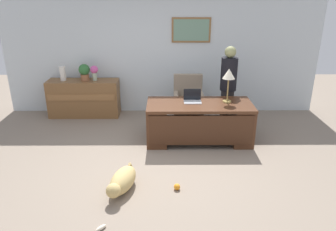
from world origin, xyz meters
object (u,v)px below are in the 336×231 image
at_px(vase_empty, 63,73).
at_px(potted_plant, 84,72).
at_px(desk, 199,121).
at_px(dog_toy_ball, 177,187).
at_px(laptop, 192,99).
at_px(credenza, 84,98).
at_px(desk_lamp, 229,76).
at_px(person_standing, 228,87).
at_px(dog_lying, 122,181).
at_px(vase_with_flowers, 94,71).
at_px(dog_toy_bone, 101,228).
at_px(armchair, 188,102).

relative_size(vase_empty, potted_plant, 0.87).
bearing_deg(vase_empty, desk, -25.44).
relative_size(desk, dog_toy_ball, 20.86).
relative_size(desk, laptop, 5.99).
height_order(credenza, desk_lamp, desk_lamp).
distance_m(person_standing, dog_toy_ball, 2.64).
relative_size(dog_lying, desk_lamp, 1.29).
distance_m(vase_empty, dog_toy_ball, 3.91).
bearing_deg(dog_lying, vase_with_flowers, 107.48).
xyz_separation_m(laptop, vase_empty, (-2.73, 1.22, 0.17)).
distance_m(desk, credenza, 2.79).
bearing_deg(dog_toy_ball, dog_toy_bone, -138.68).
height_order(desk, vase_with_flowers, vase_with_flowers).
bearing_deg(desk, credenza, 150.94).
xyz_separation_m(credenza, dog_lying, (1.21, -2.96, -0.25)).
bearing_deg(dog_toy_ball, vase_with_flowers, 120.14).
bearing_deg(desk, laptop, 132.85).
bearing_deg(credenza, person_standing, -12.47).
relative_size(dog_toy_ball, dog_toy_bone, 0.61).
bearing_deg(vase_with_flowers, potted_plant, 180.00).
xyz_separation_m(dog_lying, potted_plant, (-1.15, 2.96, 0.86)).
height_order(desk, dog_toy_bone, desk).
bearing_deg(laptop, dog_toy_ball, -100.91).
bearing_deg(desk_lamp, credenza, 156.98).
distance_m(person_standing, vase_with_flowers, 2.88).
distance_m(laptop, dog_toy_ball, 1.91).
bearing_deg(dog_toy_bone, potted_plant, 104.75).
relative_size(armchair, vase_empty, 3.26).
relative_size(armchair, laptop, 3.18).
xyz_separation_m(laptop, vase_with_flowers, (-2.04, 1.22, 0.22)).
height_order(vase_empty, potted_plant, potted_plant).
relative_size(credenza, dog_toy_ball, 16.79).
bearing_deg(desk, armchair, 99.24).
distance_m(desk, person_standing, 1.03).
bearing_deg(armchair, potted_plant, 168.85).
height_order(desk, vase_empty, vase_empty).
bearing_deg(desk, dog_lying, -127.55).
relative_size(potted_plant, dog_toy_ball, 3.92).
height_order(dog_lying, vase_empty, vase_empty).
bearing_deg(laptop, desk_lamp, -2.99).
height_order(person_standing, dog_toy_bone, person_standing).
distance_m(vase_empty, dog_toy_bone, 4.15).
bearing_deg(credenza, dog_lying, -67.83).
distance_m(armchair, laptop, 0.85).
height_order(vase_with_flowers, dog_toy_bone, vase_with_flowers).
distance_m(desk, armchair, 0.93).
bearing_deg(laptop, dog_lying, -122.45).
bearing_deg(dog_toy_bone, armchair, 69.52).
height_order(dog_lying, potted_plant, potted_plant).
distance_m(armchair, dog_toy_bone, 3.57).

